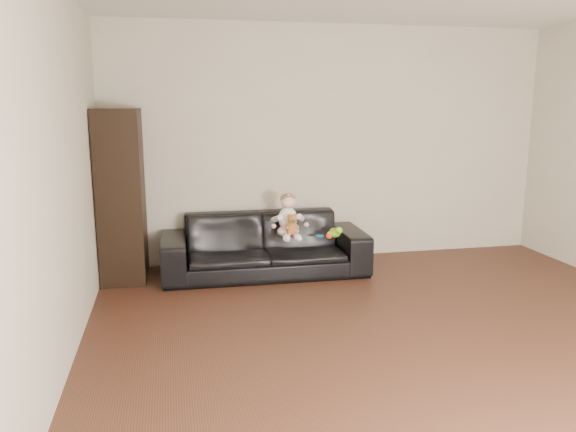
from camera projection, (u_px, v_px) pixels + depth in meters
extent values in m
plane|color=#452518|center=(439.00, 360.00, 3.92)|extent=(5.50, 5.50, 0.00)
plane|color=beige|center=(331.00, 144.00, 6.29)|extent=(5.00, 0.00, 5.00)
plane|color=beige|center=(41.00, 188.00, 3.15)|extent=(0.00, 5.50, 5.50)
imported|color=black|center=(264.00, 245.00, 5.84)|extent=(2.12, 0.86, 0.62)
cube|color=black|center=(121.00, 196.00, 5.54)|extent=(0.44, 0.60, 1.71)
cube|color=silver|center=(121.00, 157.00, 5.47)|extent=(0.19, 0.25, 0.28)
ellipsoid|color=#FDD5D8|center=(288.00, 231.00, 5.76)|extent=(0.24, 0.21, 0.12)
ellipsoid|color=white|center=(288.00, 218.00, 5.74)|extent=(0.21, 0.17, 0.23)
sphere|color=beige|center=(288.00, 201.00, 5.69)|extent=(0.16, 0.16, 0.15)
ellipsoid|color=#8C603F|center=(288.00, 199.00, 5.70)|extent=(0.17, 0.17, 0.11)
cylinder|color=#FDD5D8|center=(286.00, 236.00, 5.61)|extent=(0.08, 0.19, 0.07)
cylinder|color=#FDD5D8|center=(296.00, 236.00, 5.63)|extent=(0.08, 0.19, 0.07)
sphere|color=white|center=(288.00, 239.00, 5.52)|extent=(0.07, 0.07, 0.06)
sphere|color=white|center=(299.00, 238.00, 5.54)|extent=(0.07, 0.07, 0.06)
cylinder|color=white|center=(277.00, 219.00, 5.67)|extent=(0.07, 0.16, 0.10)
cylinder|color=white|center=(300.00, 218.00, 5.72)|extent=(0.07, 0.16, 0.10)
ellipsoid|color=#A2612E|center=(292.00, 228.00, 5.61)|extent=(0.13, 0.12, 0.13)
sphere|color=#A2612E|center=(292.00, 219.00, 5.57)|extent=(0.11, 0.11, 0.09)
sphere|color=#A2612E|center=(289.00, 216.00, 5.57)|extent=(0.04, 0.04, 0.04)
sphere|color=#A2612E|center=(295.00, 215.00, 5.58)|extent=(0.04, 0.04, 0.04)
sphere|color=#593819|center=(293.00, 221.00, 5.54)|extent=(0.04, 0.04, 0.04)
ellipsoid|color=#7BC717|center=(335.00, 233.00, 5.74)|extent=(0.13, 0.15, 0.10)
sphere|color=#E3421A|center=(329.00, 236.00, 5.67)|extent=(0.08, 0.08, 0.07)
cylinder|color=#1A7FD7|center=(320.00, 236.00, 5.79)|extent=(0.09, 0.09, 0.01)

